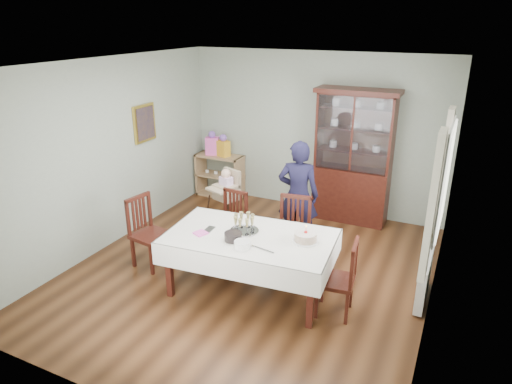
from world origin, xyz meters
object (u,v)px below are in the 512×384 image
Objects in this scene: dining_table at (250,263)px; gift_bag_orange at (223,146)px; gift_bag_pink at (212,144)px; champagne_tray at (244,227)px; woman at (298,195)px; sideboard at (220,175)px; chair_far_right at (291,248)px; chair_end_left at (151,246)px; high_chair at (227,207)px; chair_end_right at (336,292)px; chair_far_left at (230,236)px; china_cabinet at (353,155)px; birthday_cake at (306,237)px.

dining_table is 3.30m from gift_bag_orange.
champagne_tray is at bearing -52.71° from gift_bag_pink.
champagne_tray is at bearing 69.53° from woman.
chair_far_right is at bearing -41.25° from sideboard.
sideboard is 0.92× the size of chair_end_left.
gift_bag_pink is (-1.00, 1.28, 0.60)m from high_chair.
chair_far_right reaches higher than chair_end_left.
champagne_tray is at bearing 148.43° from dining_table.
gift_bag_pink reaches higher than high_chair.
chair_end_right is 2.24× the size of gift_bag_orange.
high_chair is 1.70m from champagne_tray.
chair_end_left is 1.50m from champagne_tray.
chair_end_left is at bearing -132.35° from chair_far_left.
gift_bag_orange is (-1.95, 1.29, 0.17)m from woman.
gift_bag_pink is at bearing 132.49° from chair_far_right.
gift_bag_orange reaches higher than dining_table.
sideboard is 2.02× the size of gift_bag_pink.
chair_end_left is (-1.76, -0.76, -0.00)m from chair_far_right.
woman is at bearing -39.74° from chair_end_left.
china_cabinet is at bearing -120.72° from woman.
champagne_tray is (0.58, -0.67, 0.55)m from chair_far_left.
high_chair is at bearing 146.35° from chair_far_right.
dining_table is 2.27× the size of chair_far_left.
high_chair is 2.18m from birthday_cake.
gift_bag_pink is (-1.40, 1.93, 0.72)m from chair_far_left.
chair_far_right is at bearing 62.06° from champagne_tray.
dining_table is at bearing -53.96° from sideboard.
woman reaches higher than gift_bag_orange.
chair_end_left is 2.73× the size of champagne_tray.
chair_end_left is 3.22× the size of birthday_cake.
sideboard is 3.23m from champagne_tray.
chair_end_right is at bearing 0.48° from dining_table.
china_cabinet reaches higher than champagne_tray.
sideboard is 3.67m from birthday_cake.
birthday_cake is at bearing -42.69° from gift_bag_pink.
birthday_cake is (-0.44, 0.13, 0.54)m from chair_end_right.
chair_far_right is 0.94m from champagne_tray.
sideboard is at bearing 179.51° from china_cabinet.
chair_end_left is (-0.82, -0.74, 0.02)m from chair_far_left.
champagne_tray is 3.27m from gift_bag_pink.
china_cabinet is at bearing -28.01° from chair_end_left.
woman is at bearing 44.69° from chair_far_left.
high_chair is at bearing -52.00° from gift_bag_pink.
chair_end_left is at bearing -179.78° from dining_table.
gift_bag_orange reaches higher than high_chair.
china_cabinet is 2.69m from champagne_tray.
chair_far_right is 1.01× the size of chair_end_left.
gift_bag_pink is 1.09× the size of gift_bag_orange.
sideboard is at bearing 143.14° from high_chair.
champagne_tray is 1.18× the size of birthday_cake.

